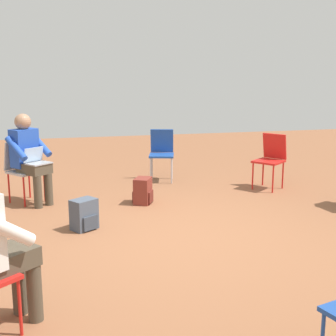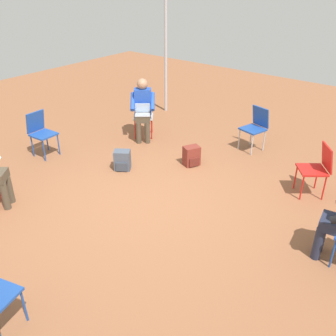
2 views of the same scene
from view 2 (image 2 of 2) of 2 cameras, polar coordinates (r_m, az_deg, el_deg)
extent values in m
plane|color=brown|center=(5.85, -3.16, -4.98)|extent=(16.54, 16.54, 0.00)
cube|color=#1E4799|center=(7.40, -18.41, 4.86)|extent=(0.42, 0.42, 0.03)
cylinder|color=#1E4799|center=(7.45, -16.34, 3.45)|extent=(0.02, 0.02, 0.42)
cylinder|color=#1E4799|center=(7.27, -18.37, 2.50)|extent=(0.02, 0.02, 0.42)
cylinder|color=#1E4799|center=(7.70, -17.96, 4.04)|extent=(0.02, 0.02, 0.42)
cylinder|color=#1E4799|center=(7.53, -19.96, 3.12)|extent=(0.02, 0.02, 0.42)
cube|color=#1E4799|center=(7.47, -19.56, 6.68)|extent=(0.38, 0.11, 0.40)
cylinder|color=#1E4799|center=(4.25, -21.07, -18.99)|extent=(0.02, 0.02, 0.42)
cube|color=#B7B7BC|center=(7.91, -3.77, 7.81)|extent=(0.56, 0.56, 0.03)
cylinder|color=red|center=(7.83, -2.53, 5.85)|extent=(0.02, 0.02, 0.42)
cylinder|color=red|center=(7.85, -5.02, 5.82)|extent=(0.02, 0.02, 0.42)
cylinder|color=red|center=(8.15, -2.47, 6.77)|extent=(0.02, 0.02, 0.42)
cylinder|color=red|center=(8.16, -4.87, 6.74)|extent=(0.02, 0.02, 0.42)
cube|color=#B7B7BC|center=(8.02, -3.76, 9.73)|extent=(0.31, 0.35, 0.40)
cube|color=red|center=(6.20, 21.09, -0.27)|extent=(0.56, 0.56, 0.03)
cylinder|color=red|center=(6.11, 19.72, -2.89)|extent=(0.02, 0.02, 0.42)
cylinder|color=red|center=(6.38, 18.85, -1.31)|extent=(0.02, 0.02, 0.42)
cylinder|color=red|center=(6.23, 22.68, -2.85)|extent=(0.02, 0.02, 0.42)
cylinder|color=red|center=(6.50, 21.70, -1.30)|extent=(0.02, 0.02, 0.42)
cube|color=red|center=(6.17, 23.08, 1.47)|extent=(0.36, 0.31, 0.40)
cube|color=#1E4799|center=(7.44, 12.78, 5.78)|extent=(0.49, 0.49, 0.03)
cylinder|color=#B7B7BC|center=(7.31, 12.68, 3.44)|extent=(0.02, 0.02, 0.42)
cylinder|color=#B7B7BC|center=(7.51, 10.77, 4.34)|extent=(0.02, 0.02, 0.42)
cylinder|color=#B7B7BC|center=(7.55, 14.42, 4.06)|extent=(0.02, 0.02, 0.42)
cylinder|color=#B7B7BC|center=(7.75, 12.52, 4.92)|extent=(0.02, 0.02, 0.42)
cube|color=#1E4799|center=(7.50, 13.94, 7.60)|extent=(0.19, 0.39, 0.40)
cylinder|color=#1E4799|center=(4.95, 23.81, -11.84)|extent=(0.02, 0.02, 0.42)
cylinder|color=#4C4233|center=(7.66, -3.16, 5.41)|extent=(0.11, 0.11, 0.45)
cylinder|color=#4C4233|center=(7.67, -4.51, 5.39)|extent=(0.11, 0.11, 0.45)
cube|color=#4C4233|center=(7.71, -3.85, 7.84)|extent=(0.52, 0.50, 0.14)
cube|color=blue|center=(7.80, -3.85, 10.12)|extent=(0.39, 0.40, 0.52)
sphere|color=#A87A5B|center=(7.70, -3.94, 12.65)|extent=(0.22, 0.22, 0.22)
cylinder|color=blue|center=(7.69, -2.38, 10.09)|extent=(0.36, 0.32, 0.31)
cylinder|color=blue|center=(7.71, -5.40, 10.04)|extent=(0.36, 0.32, 0.31)
cube|color=#9EA0A5|center=(7.58, -3.91, 8.10)|extent=(0.36, 0.37, 0.02)
cube|color=#B2D1F2|center=(7.65, -3.90, 9.14)|extent=(0.23, 0.26, 0.20)
cylinder|color=#23283D|center=(5.01, 21.89, -10.63)|extent=(0.11, 0.11, 0.45)
cylinder|color=#23283D|center=(5.16, 22.28, -9.50)|extent=(0.11, 0.11, 0.45)
cylinder|color=#4C4233|center=(6.18, -23.05, -3.00)|extent=(0.11, 0.11, 0.45)
cylinder|color=#4C4233|center=(6.04, -23.59, -3.89)|extent=(0.11, 0.11, 0.45)
cube|color=#475160|center=(6.68, -6.97, 1.21)|extent=(0.32, 0.34, 0.36)
cube|color=#39414D|center=(6.72, -6.93, 0.59)|extent=(0.32, 0.30, 0.16)
cube|color=maroon|center=(6.80, 3.60, 1.88)|extent=(0.34, 0.30, 0.36)
cube|color=maroon|center=(6.84, 3.58, 1.27)|extent=(0.29, 0.31, 0.16)
cylinder|color=#B2B2B7|center=(9.19, -0.35, 16.61)|extent=(0.07, 0.07, 2.66)
camera|label=1|loc=(4.93, -60.88, -3.56)|focal=50.00mm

